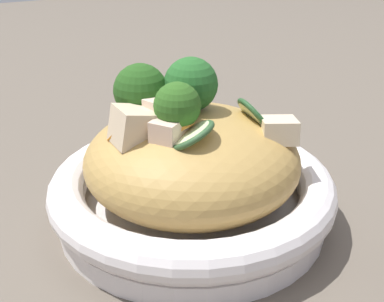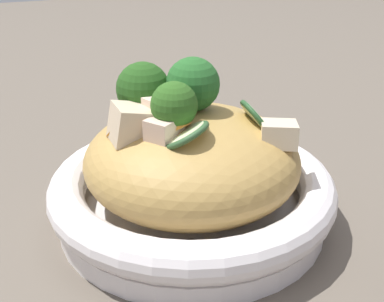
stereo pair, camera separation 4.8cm
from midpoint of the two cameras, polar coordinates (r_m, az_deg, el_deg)
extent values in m
plane|color=brown|center=(0.52, 2.68, -7.71)|extent=(3.00, 3.00, 0.00)
cylinder|color=white|center=(0.51, 2.70, -6.75)|extent=(0.26, 0.26, 0.02)
torus|color=white|center=(0.50, 2.77, -4.01)|extent=(0.28, 0.28, 0.04)
ellipsoid|color=#AD8747|center=(0.48, 2.84, -1.06)|extent=(0.21, 0.21, 0.09)
torus|color=#A99042|center=(0.47, 2.89, 1.17)|extent=(0.08, 0.08, 0.02)
torus|color=#A5814B|center=(0.48, 2.05, 1.29)|extent=(0.05, 0.04, 0.02)
torus|color=#B48344|center=(0.47, 2.53, 2.31)|extent=(0.05, 0.06, 0.02)
cone|color=#92B673|center=(0.44, 1.10, 2.48)|extent=(0.02, 0.02, 0.02)
sphere|color=#2C591C|center=(0.43, 1.13, 5.15)|extent=(0.05, 0.05, 0.04)
cone|color=#99B571|center=(0.48, 2.95, 4.46)|extent=(0.03, 0.03, 0.02)
sphere|color=#245D25|center=(0.47, 3.02, 7.48)|extent=(0.07, 0.07, 0.05)
cone|color=#90B477|center=(0.48, -2.61, 4.03)|extent=(0.03, 0.03, 0.02)
sphere|color=#234E19|center=(0.48, -2.67, 6.97)|extent=(0.06, 0.06, 0.05)
cylinder|color=orange|center=(0.46, -4.85, 3.03)|extent=(0.03, 0.03, 0.02)
cylinder|color=orange|center=(0.46, -5.46, 2.49)|extent=(0.03, 0.03, 0.02)
cylinder|color=orange|center=(0.44, 1.29, 2.74)|extent=(0.04, 0.04, 0.02)
cylinder|color=orange|center=(0.50, -1.45, 5.18)|extent=(0.02, 0.03, 0.03)
cylinder|color=beige|center=(0.48, 10.09, 3.53)|extent=(0.04, 0.03, 0.03)
torus|color=#264F27|center=(0.48, 10.09, 3.53)|extent=(0.05, 0.03, 0.04)
cylinder|color=beige|center=(0.43, 2.59, 1.73)|extent=(0.05, 0.05, 0.02)
torus|color=#2F522D|center=(0.43, 2.59, 1.73)|extent=(0.06, 0.06, 0.03)
cube|color=beige|center=(0.47, 12.69, 1.82)|extent=(0.05, 0.04, 0.03)
cube|color=beige|center=(0.44, -3.93, 2.88)|extent=(0.04, 0.04, 0.04)
cube|color=beige|center=(0.46, -0.06, 4.36)|extent=(0.04, 0.04, 0.03)
cube|color=beige|center=(0.43, -0.01, 2.41)|extent=(0.04, 0.04, 0.02)
camera|label=1|loc=(0.02, -87.14, 1.35)|focal=47.26mm
camera|label=2|loc=(0.02, 92.86, -1.35)|focal=47.26mm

